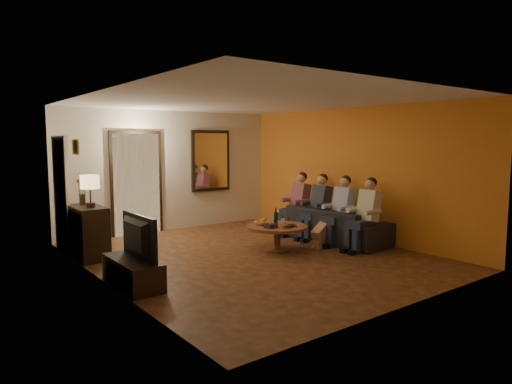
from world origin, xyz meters
TOP-DOWN VIEW (x-y plane):
  - floor at (0.00, 0.00)m, footprint 5.00×6.00m
  - ceiling at (0.00, 0.00)m, footprint 5.00×6.00m
  - back_wall at (0.00, 3.00)m, footprint 5.00×0.02m
  - front_wall at (0.00, -3.00)m, footprint 5.00×0.02m
  - left_wall at (-2.50, 0.00)m, footprint 0.02×6.00m
  - right_wall at (2.50, 0.00)m, footprint 0.02×6.00m
  - orange_accent at (2.49, 0.00)m, footprint 0.01×6.00m
  - kitchen_doorway at (-0.80, 2.98)m, footprint 1.00×0.06m
  - door_trim at (-0.80, 2.97)m, footprint 1.12×0.04m
  - fridge_glimpse at (-0.55, 2.98)m, footprint 0.45×0.03m
  - mirror_frame at (1.00, 2.96)m, footprint 1.00×0.05m
  - mirror_glass at (1.00, 2.93)m, footprint 0.86×0.02m
  - white_door at (-2.46, 2.30)m, footprint 0.06×0.85m
  - framed_art at (-2.47, 1.30)m, footprint 0.03×0.28m
  - art_canvas at (-2.46, 1.30)m, footprint 0.01×0.22m
  - dresser at (-2.25, 1.59)m, footprint 0.45×0.98m
  - table_lamp at (-2.25, 1.37)m, footprint 0.30×0.30m
  - flower_vase at (-2.25, 1.81)m, footprint 0.14×0.14m
  - tv_stand at (-2.25, -0.33)m, footprint 0.45×1.12m
  - tv at (-2.25, -0.33)m, footprint 1.02×0.13m
  - sofa at (1.98, 0.03)m, footprint 2.31×1.03m
  - person_a at (1.88, -0.87)m, footprint 0.60×0.40m
  - person_b at (1.88, -0.27)m, footprint 0.60×0.40m
  - person_c at (1.88, 0.33)m, footprint 0.60×0.40m
  - person_d at (1.88, 0.93)m, footprint 0.60×0.40m
  - dog at (1.44, -0.20)m, footprint 0.60×0.37m
  - coffee_table at (0.60, 0.07)m, footprint 1.21×1.21m
  - bowl at (0.42, 0.29)m, footprint 0.26×0.26m
  - oranges at (0.42, 0.29)m, footprint 0.20×0.20m
  - wine_bottle at (0.65, 0.17)m, footprint 0.07×0.07m
  - wine_glass at (0.78, 0.12)m, footprint 0.06×0.06m
  - book_stack at (0.38, -0.03)m, footprint 0.20×0.15m
  - laptop at (0.70, -0.21)m, footprint 0.38×0.32m

SIDE VIEW (x-z plane):
  - floor at x=0.00m, z-range -0.01..0.01m
  - tv_stand at x=-2.25m, z-range 0.00..0.37m
  - coffee_table at x=0.60m, z-range 0.00..0.45m
  - dog at x=1.44m, z-range 0.00..0.56m
  - sofa at x=1.98m, z-range 0.00..0.66m
  - dresser at x=-2.25m, z-range 0.00..0.87m
  - laptop at x=0.70m, z-range 0.45..0.48m
  - bowl at x=0.42m, z-range 0.45..0.51m
  - book_stack at x=0.38m, z-range 0.45..0.52m
  - wine_glass at x=0.78m, z-range 0.45..0.55m
  - oranges at x=0.42m, z-range 0.51..0.59m
  - person_a at x=1.88m, z-range 0.00..1.20m
  - person_b at x=1.88m, z-range 0.00..1.20m
  - person_c at x=1.88m, z-range 0.00..1.20m
  - person_d at x=1.88m, z-range 0.00..1.20m
  - wine_bottle at x=0.65m, z-range 0.45..0.76m
  - tv at x=-2.25m, z-range 0.37..0.96m
  - fridge_glimpse at x=-0.55m, z-range 0.05..1.75m
  - white_door at x=-2.46m, z-range 0.00..2.04m
  - kitchen_doorway at x=-0.80m, z-range 0.00..2.10m
  - door_trim at x=-0.80m, z-range -0.06..2.16m
  - flower_vase at x=-2.25m, z-range 0.87..1.31m
  - table_lamp at x=-2.25m, z-range 0.87..1.41m
  - back_wall at x=0.00m, z-range 0.00..2.60m
  - front_wall at x=0.00m, z-range 0.00..2.60m
  - left_wall at x=-2.50m, z-range 0.00..2.60m
  - right_wall at x=2.50m, z-range 0.00..2.60m
  - orange_accent at x=2.49m, z-range 0.00..2.60m
  - mirror_frame at x=1.00m, z-range 0.80..2.20m
  - mirror_glass at x=1.00m, z-range 0.87..2.13m
  - framed_art at x=-2.47m, z-range 1.73..1.97m
  - art_canvas at x=-2.46m, z-range 1.76..1.94m
  - ceiling at x=0.00m, z-range 2.60..2.60m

